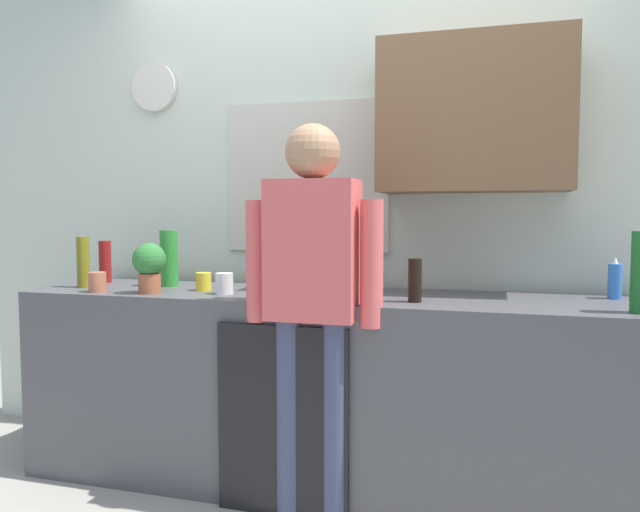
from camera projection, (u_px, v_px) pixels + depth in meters
The scene contains 16 objects.
kitchen_counter at pixel (332, 391), 2.77m from camera, with size 2.85×0.64×0.88m, color #4C4C51.
dishwasher_panel at pixel (282, 422), 2.49m from camera, with size 0.56×0.02×0.79m, color black.
back_wall_assembly at pixel (367, 192), 3.07m from camera, with size 4.45×0.42×2.60m.
coffee_maker at pixel (302, 258), 2.95m from camera, with size 0.20×0.20×0.33m.
bottle_red_vinegar at pixel (105, 262), 3.21m from camera, with size 0.06×0.06×0.22m, color maroon.
bottle_dark_sauce at pixel (415, 280), 2.49m from camera, with size 0.06×0.06×0.18m, color black.
bottle_olive_oil at pixel (83, 262), 2.99m from camera, with size 0.06×0.06×0.25m, color olive.
bottle_amber_beer at pixel (311, 270), 2.69m from camera, with size 0.06×0.06×0.23m, color brown.
bottle_clear_soda at pixel (169, 258), 3.04m from camera, with size 0.09×0.09×0.28m, color #2D8C33.
cup_white_mug at pixel (224, 284), 2.75m from camera, with size 0.08×0.08×0.10m, color white.
cup_terracotta_mug at pixel (97, 282), 2.82m from camera, with size 0.08×0.08×0.09m, color #B26647.
cup_yellow_cup at pixel (204, 282), 2.87m from camera, with size 0.07×0.07×0.09m, color yellow.
potted_plant at pixel (149, 264), 2.77m from camera, with size 0.15×0.15×0.23m.
dish_soap at pixel (615, 281), 2.59m from camera, with size 0.06×0.06×0.18m.
storage_canister at pixel (359, 278), 2.61m from camera, with size 0.14×0.14×0.17m, color silver.
person_at_sink at pixel (313, 288), 2.44m from camera, with size 0.57×0.22×1.60m.
Camera 1 is at (0.71, -2.32, 1.25)m, focal length 34.20 mm.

